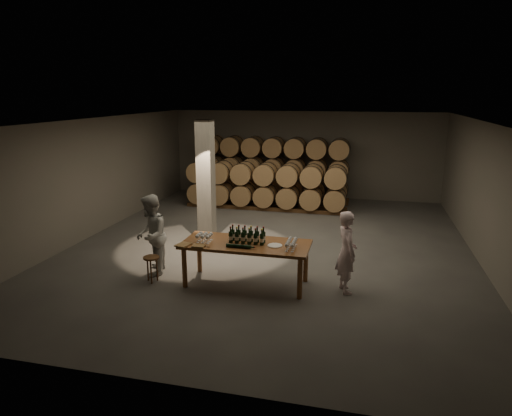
% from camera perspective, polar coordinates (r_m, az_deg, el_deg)
% --- Properties ---
extents(room, '(12.00, 12.00, 12.00)m').
position_cam_1_polar(room, '(12.15, -6.27, 3.40)').
color(room, '#4E4B49').
rests_on(room, ground).
extents(tasting_table, '(2.60, 1.10, 0.90)m').
position_cam_1_polar(tasting_table, '(9.34, -1.27, -4.99)').
color(tasting_table, brown).
rests_on(tasting_table, ground).
extents(barrel_stack_back, '(5.48, 0.95, 2.31)m').
position_cam_1_polar(barrel_stack_back, '(16.76, 2.27, 5.07)').
color(barrel_stack_back, '#56381D').
rests_on(barrel_stack_back, ground).
extents(barrel_stack_front, '(5.48, 0.95, 1.57)m').
position_cam_1_polar(barrel_stack_front, '(15.47, 1.24, 2.91)').
color(barrel_stack_front, '#56381D').
rests_on(barrel_stack_front, ground).
extents(bottle_cluster, '(0.74, 0.24, 0.34)m').
position_cam_1_polar(bottle_cluster, '(9.28, -1.13, -3.64)').
color(bottle_cluster, black).
rests_on(bottle_cluster, tasting_table).
extents(lying_bottles, '(0.59, 0.07, 0.07)m').
position_cam_1_polar(lying_bottles, '(9.00, -2.14, -4.80)').
color(lying_bottles, black).
rests_on(lying_bottles, tasting_table).
extents(glass_cluster_left, '(0.30, 0.30, 0.17)m').
position_cam_1_polar(glass_cluster_left, '(9.43, -6.50, -3.44)').
color(glass_cluster_left, silver).
rests_on(glass_cluster_left, tasting_table).
extents(glass_cluster_right, '(0.19, 0.52, 0.16)m').
position_cam_1_polar(glass_cluster_right, '(9.01, 4.43, -4.28)').
color(glass_cluster_right, silver).
rests_on(glass_cluster_right, tasting_table).
extents(plate, '(0.30, 0.30, 0.02)m').
position_cam_1_polar(plate, '(9.13, 2.38, -4.71)').
color(plate, white).
rests_on(plate, tasting_table).
extents(notebook_near, '(0.25, 0.20, 0.03)m').
position_cam_1_polar(notebook_near, '(9.15, -7.18, -4.73)').
color(notebook_near, olive).
rests_on(notebook_near, tasting_table).
extents(notebook_corner, '(0.30, 0.35, 0.03)m').
position_cam_1_polar(notebook_corner, '(9.27, -9.07, -4.56)').
color(notebook_corner, olive).
rests_on(notebook_corner, tasting_table).
extents(pen, '(0.13, 0.03, 0.01)m').
position_cam_1_polar(pen, '(9.12, -6.18, -4.83)').
color(pen, black).
rests_on(pen, tasting_table).
extents(stool, '(0.33, 0.33, 0.55)m').
position_cam_1_polar(stool, '(9.82, -12.94, -6.51)').
color(stool, '#56381D').
rests_on(stool, ground).
extents(person_man, '(0.59, 0.71, 1.66)m').
position_cam_1_polar(person_man, '(9.18, 11.26, -5.40)').
color(person_man, white).
rests_on(person_man, ground).
extents(person_woman, '(0.89, 1.02, 1.77)m').
position_cam_1_polar(person_woman, '(10.09, -12.99, -3.34)').
color(person_woman, silver).
rests_on(person_woman, ground).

